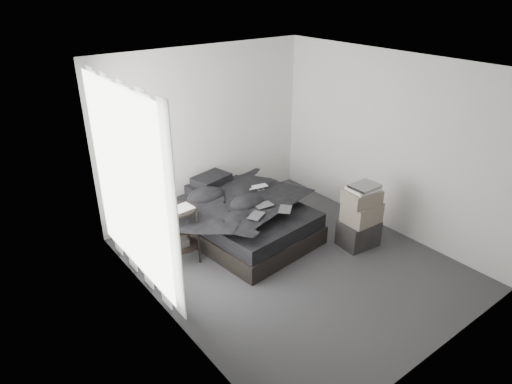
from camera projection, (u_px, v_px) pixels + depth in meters
floor at (292, 262)px, 6.15m from camera, size 3.60×4.20×0.01m
ceiling at (300, 66)px, 5.02m from camera, size 3.60×4.20×0.01m
wall_back at (205, 131)px, 7.08m from camera, size 3.60×0.01×2.60m
wall_front at (453, 248)px, 4.08m from camera, size 3.60×0.01×2.60m
wall_left at (163, 217)px, 4.59m from camera, size 0.01×4.20×2.60m
wall_right at (389, 144)px, 6.57m from camera, size 0.01×4.20×2.60m
window_left at (128, 183)px, 5.23m from camera, size 0.02×2.00×2.30m
curtain_left at (133, 187)px, 5.28m from camera, size 0.06×2.12×2.48m
bed at (243, 228)px, 6.72m from camera, size 1.68×2.10×0.27m
mattress at (243, 214)px, 6.61m from camera, size 1.62×2.04×0.21m
duvet at (245, 201)px, 6.49m from camera, size 1.61×1.82×0.23m
pillow_lower at (208, 188)px, 7.01m from camera, size 0.63×0.46×0.13m
pillow_upper at (211, 179)px, 6.98m from camera, size 0.62×0.49×0.12m
laptop at (259, 184)px, 6.72m from camera, size 0.35×0.26×0.02m
comic_a at (256, 211)px, 5.98m from camera, size 0.29×0.26×0.01m
comic_b at (264, 200)px, 6.25m from camera, size 0.26×0.19×0.01m
comic_c at (285, 204)px, 6.13m from camera, size 0.29×0.28×0.01m
side_stand at (182, 235)px, 6.02m from camera, size 0.47×0.47×0.79m
papers at (181, 209)px, 5.85m from camera, size 0.32×0.25×0.02m
floor_books at (160, 261)px, 6.05m from camera, size 0.15×0.21×0.14m
box_lower at (358, 233)px, 6.48m from camera, size 0.55×0.45×0.38m
box_mid at (362, 212)px, 6.33m from camera, size 0.49×0.39×0.29m
box_upper at (362, 197)px, 6.22m from camera, size 0.51×0.43×0.20m
art_book_white at (363, 188)px, 6.17m from camera, size 0.42×0.35×0.04m
art_book_snake at (365, 186)px, 6.15m from camera, size 0.38×0.30×0.04m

